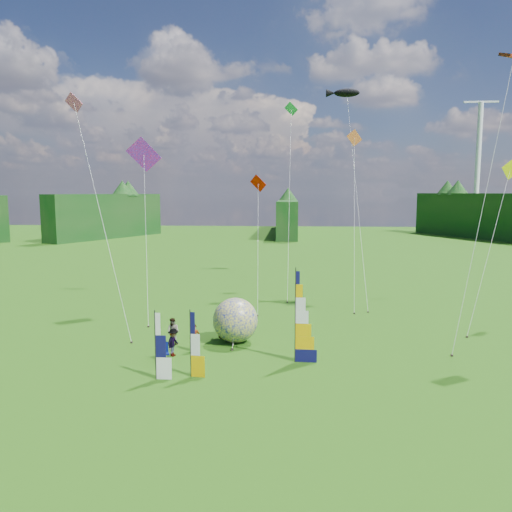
# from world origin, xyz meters

# --- Properties ---
(ground) EXTENTS (220.00, 220.00, 0.00)m
(ground) POSITION_xyz_m (0.00, 0.00, 0.00)
(ground) COLOR #255011
(ground) RESTS_ON ground
(treeline_ring) EXTENTS (210.00, 210.00, 8.00)m
(treeline_ring) POSITION_xyz_m (0.00, 0.00, 4.00)
(treeline_ring) COLOR #28431B
(treeline_ring) RESTS_ON ground
(turbine_right) EXTENTS (8.00, 1.20, 30.00)m
(turbine_right) POSITION_xyz_m (45.00, 102.00, 15.00)
(turbine_right) COLOR silver
(turbine_right) RESTS_ON ground
(feather_banner_main) EXTENTS (1.31, 0.16, 4.83)m
(feather_banner_main) POSITION_xyz_m (1.10, 3.29, 2.41)
(feather_banner_main) COLOR #0F0D45
(feather_banner_main) RESTS_ON ground
(side_banner_left) EXTENTS (0.91, 0.22, 3.20)m
(side_banner_left) POSITION_xyz_m (-3.92, 0.80, 1.60)
(side_banner_left) COLOR #E1A900
(side_banner_left) RESTS_ON ground
(side_banner_far) EXTENTS (0.96, 0.11, 3.24)m
(side_banner_far) POSITION_xyz_m (-5.51, 0.35, 1.62)
(side_banner_far) COLOR white
(side_banner_far) RESTS_ON ground
(bol_inflatable) EXTENTS (2.94, 2.94, 2.66)m
(bol_inflatable) POSITION_xyz_m (-2.41, 6.55, 1.33)
(bol_inflatable) COLOR navy
(bol_inflatable) RESTS_ON ground
(spectator_a) EXTENTS (0.60, 0.43, 1.54)m
(spectator_a) POSITION_xyz_m (-4.49, 4.64, 0.77)
(spectator_a) COLOR #66594C
(spectator_a) RESTS_ON ground
(spectator_b) EXTENTS (0.85, 0.57, 1.59)m
(spectator_b) POSITION_xyz_m (-5.97, 5.75, 0.79)
(spectator_b) COLOR #66594C
(spectator_b) RESTS_ON ground
(spectator_c) EXTENTS (0.60, 1.05, 1.53)m
(spectator_c) POSITION_xyz_m (-5.49, 3.77, 0.76)
(spectator_c) COLOR #66594C
(spectator_c) RESTS_ON ground
(spectator_d) EXTENTS (0.85, 0.97, 1.58)m
(spectator_d) POSITION_xyz_m (-3.39, 7.25, 0.79)
(spectator_d) COLOR #66594C
(spectator_d) RESTS_ON ground
(camp_chair) EXTENTS (0.73, 0.73, 0.98)m
(camp_chair) POSITION_xyz_m (-5.78, 2.87, 0.49)
(camp_chair) COLOR #01093E
(camp_chair) RESTS_ON ground
(kite_whale) EXTENTS (8.89, 14.76, 19.46)m
(kite_whale) POSITION_xyz_m (6.21, 20.31, 9.73)
(kite_whale) COLOR black
(kite_whale) RESTS_ON ground
(kite_rainbow_delta) EXTENTS (8.62, 11.99, 13.90)m
(kite_rainbow_delta) POSITION_xyz_m (-9.48, 12.66, 6.95)
(kite_rainbow_delta) COLOR red
(kite_rainbow_delta) RESTS_ON ground
(kite_parafoil) EXTENTS (9.67, 9.71, 18.34)m
(kite_parafoil) POSITION_xyz_m (11.59, 6.81, 9.17)
(kite_parafoil) COLOR #B82D0E
(kite_parafoil) RESTS_ON ground
(small_kite_red) EXTENTS (6.96, 11.19, 10.90)m
(small_kite_red) POSITION_xyz_m (-1.78, 17.01, 5.45)
(small_kite_red) COLOR red
(small_kite_red) RESTS_ON ground
(small_kite_orange) EXTENTS (6.51, 11.13, 14.72)m
(small_kite_orange) POSITION_xyz_m (5.84, 18.19, 7.36)
(small_kite_orange) COLOR orange
(small_kite_orange) RESTS_ON ground
(small_kite_yellow) EXTENTS (9.08, 9.85, 11.58)m
(small_kite_yellow) POSITION_xyz_m (13.80, 11.29, 5.79)
(small_kite_yellow) COLOR #DFEC00
(small_kite_yellow) RESTS_ON ground
(small_kite_pink) EXTENTS (8.80, 9.03, 15.96)m
(small_kite_pink) POSITION_xyz_m (-11.17, 8.70, 7.98)
(small_kite_pink) COLOR #DF4D7B
(small_kite_pink) RESTS_ON ground
(small_kite_green) EXTENTS (5.41, 13.75, 18.21)m
(small_kite_green) POSITION_xyz_m (0.64, 23.15, 9.10)
(small_kite_green) COLOR green
(small_kite_green) RESTS_ON ground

